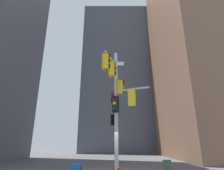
# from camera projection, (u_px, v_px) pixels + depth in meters

# --- Properties ---
(building_tower_right) EXTENTS (14.67, 14.67, 39.76)m
(building_tower_right) POSITION_uv_depth(u_px,v_px,m) (208.00, 17.00, 26.85)
(building_tower_right) COLOR brown
(building_tower_right) RESTS_ON ground
(building_mid_block) EXTENTS (13.62, 13.62, 29.57)m
(building_mid_block) POSITION_uv_depth(u_px,v_px,m) (117.00, 82.00, 39.85)
(building_mid_block) COLOR #4C5460
(building_mid_block) RESTS_ON ground
(signal_pole_assembly) EXTENTS (3.06, 2.54, 8.20)m
(signal_pole_assembly) POSITION_uv_depth(u_px,v_px,m) (118.00, 95.00, 11.89)
(signal_pole_assembly) COLOR #B2B2B5
(signal_pole_assembly) RESTS_ON ground
(trash_bin) EXTENTS (0.47, 0.47, 0.93)m
(trash_bin) POSITION_uv_depth(u_px,v_px,m) (168.00, 169.00, 9.65)
(trash_bin) COLOR #3F593F
(trash_bin) RESTS_ON ground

